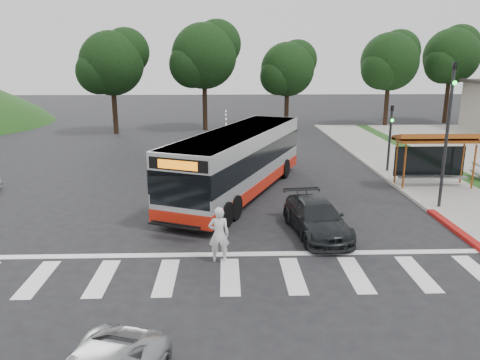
{
  "coord_description": "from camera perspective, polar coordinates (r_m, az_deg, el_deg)",
  "views": [
    {
      "loc": [
        -0.12,
        -18.49,
        6.68
      ],
      "look_at": [
        0.51,
        0.88,
        1.6
      ],
      "focal_mm": 35.0,
      "sensor_mm": 36.0,
      "label": 1
    }
  ],
  "objects": [
    {
      "name": "dark_sedan",
      "position": [
        18.44,
        9.31,
        -4.58
      ],
      "size": [
        2.4,
        4.72,
        1.31
      ],
      "primitive_type": "imported",
      "rotation": [
        0.0,
        0.0,
        0.13
      ],
      "color": "black",
      "rests_on": "ground"
    },
    {
      "name": "sidewalk_east",
      "position": [
        29.48,
        20.37,
        0.78
      ],
      "size": [
        4.0,
        40.0,
        0.12
      ],
      "primitive_type": "cube",
      "color": "gray",
      "rests_on": "ground"
    },
    {
      "name": "ground",
      "position": [
        19.66,
        -1.39,
        -5.18
      ],
      "size": [
        140.0,
        140.0,
        0.0
      ],
      "primitive_type": "plane",
      "color": "black",
      "rests_on": "ground"
    },
    {
      "name": "curb_east",
      "position": [
        28.78,
        16.68,
        0.8
      ],
      "size": [
        0.3,
        40.0,
        0.15
      ],
      "primitive_type": "cube",
      "color": "#9E9991",
      "rests_on": "ground"
    },
    {
      "name": "tree_north_c",
      "position": [
        43.67,
        -15.26,
        13.69
      ],
      "size": [
        6.16,
        5.74,
        9.3
      ],
      "color": "black",
      "rests_on": "ground"
    },
    {
      "name": "traffic_signal_ne_tall",
      "position": [
        22.4,
        24.04,
        6.24
      ],
      "size": [
        0.18,
        0.37,
        6.5
      ],
      "color": "black",
      "rests_on": "ground"
    },
    {
      "name": "crosswalk_ladder",
      "position": [
        15.05,
        -1.23,
        -11.64
      ],
      "size": [
        18.0,
        2.6,
        0.01
      ],
      "primitive_type": "cube",
      "color": "silver",
      "rests_on": "ground"
    },
    {
      "name": "tree_ne_b",
      "position": [
        53.81,
        24.43,
        13.69
      ],
      "size": [
        6.16,
        5.74,
        10.02
      ],
      "color": "black",
      "rests_on": "ground"
    },
    {
      "name": "tree_ne_a",
      "position": [
        49.29,
        17.86,
        13.68
      ],
      "size": [
        6.16,
        5.74,
        9.3
      ],
      "color": "black",
      "rests_on": "parking_lot"
    },
    {
      "name": "bus_shelter",
      "position": [
        26.36,
        22.72,
        4.1
      ],
      "size": [
        4.2,
        1.6,
        2.86
      ],
      "color": "#8F4617",
      "rests_on": "sidewalk_east"
    },
    {
      "name": "transit_bus",
      "position": [
        23.32,
        -0.16,
        2.12
      ],
      "size": [
        7.35,
        12.47,
        3.21
      ],
      "primitive_type": null,
      "rotation": [
        0.0,
        0.0,
        -0.4
      ],
      "color": "#A9ACAE",
      "rests_on": "ground"
    },
    {
      "name": "tree_north_a",
      "position": [
        44.6,
        -4.3,
        14.97
      ],
      "size": [
        6.6,
        6.15,
        10.17
      ],
      "color": "black",
      "rests_on": "ground"
    },
    {
      "name": "curb_east_red",
      "position": [
        19.97,
        25.61,
        -6.14
      ],
      "size": [
        0.32,
        6.0,
        0.15
      ],
      "primitive_type": "cube",
      "color": "maroon",
      "rests_on": "ground"
    },
    {
      "name": "pedestrian",
      "position": [
        15.73,
        -2.59,
        -6.64
      ],
      "size": [
        0.72,
        0.49,
        1.92
      ],
      "primitive_type": "imported",
      "rotation": [
        0.0,
        0.0,
        3.19
      ],
      "color": "silver",
      "rests_on": "ground"
    },
    {
      "name": "traffic_signal_ne_short",
      "position": [
        28.98,
        17.86,
        5.65
      ],
      "size": [
        0.18,
        0.37,
        4.0
      ],
      "color": "black",
      "rests_on": "ground"
    },
    {
      "name": "tree_north_b",
      "position": [
        46.97,
        5.89,
        13.38
      ],
      "size": [
        5.72,
        5.33,
        8.43
      ],
      "color": "black",
      "rests_on": "ground"
    }
  ]
}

